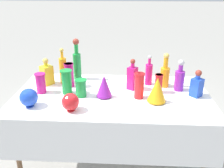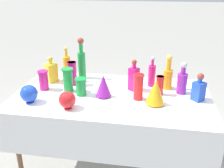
{
  "view_description": "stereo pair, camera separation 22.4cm",
  "coord_description": "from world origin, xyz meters",
  "px_view_note": "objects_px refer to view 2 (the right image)",
  "views": [
    {
      "loc": [
        0.11,
        -2.06,
        1.73
      ],
      "look_at": [
        0.0,
        0.0,
        0.86
      ],
      "focal_mm": 40.0,
      "sensor_mm": 36.0,
      "label": 1
    },
    {
      "loc": [
        0.34,
        -2.04,
        1.73
      ],
      "look_at": [
        0.0,
        0.0,
        0.86
      ],
      "focal_mm": 40.0,
      "sensor_mm": 36.0,
      "label": 2
    }
  ],
  "objects_px": {
    "tall_bottle_0": "(82,61)",
    "fluted_vase_0": "(156,92)",
    "slender_vase_2": "(81,86)",
    "tall_bottle_2": "(168,76)",
    "slender_vase_3": "(72,73)",
    "slender_vase_1": "(160,85)",
    "square_decanter_1": "(199,89)",
    "round_bowl_0": "(29,94)",
    "tall_bottle_1": "(67,68)",
    "square_decanter_0": "(51,71)",
    "round_bowl_1": "(67,100)",
    "tall_bottle_4": "(182,81)",
    "slender_vase_0": "(68,79)",
    "slender_vase_4": "(43,80)",
    "fluted_vase_1": "(103,86)",
    "cardboard_box_behind_left": "(122,96)",
    "slender_vase_5": "(138,86)",
    "square_decanter_2": "(134,78)",
    "tall_bottle_3": "(152,75)"
  },
  "relations": [
    {
      "from": "tall_bottle_1",
      "to": "round_bowl_0",
      "type": "distance_m",
      "value": 0.55
    },
    {
      "from": "slender_vase_4",
      "to": "round_bowl_1",
      "type": "xyz_separation_m",
      "value": [
        0.34,
        -0.32,
        -0.02
      ]
    },
    {
      "from": "round_bowl_0",
      "to": "tall_bottle_1",
      "type": "bearing_deg",
      "value": 72.5
    },
    {
      "from": "tall_bottle_3",
      "to": "square_decanter_0",
      "type": "bearing_deg",
      "value": -177.03
    },
    {
      "from": "tall_bottle_2",
      "to": "square_decanter_0",
      "type": "bearing_deg",
      "value": -179.57
    },
    {
      "from": "tall_bottle_0",
      "to": "tall_bottle_1",
      "type": "height_order",
      "value": "tall_bottle_0"
    },
    {
      "from": "round_bowl_1",
      "to": "tall_bottle_3",
      "type": "bearing_deg",
      "value": 41.22
    },
    {
      "from": "cardboard_box_behind_left",
      "to": "slender_vase_1",
      "type": "bearing_deg",
      "value": -68.3
    },
    {
      "from": "tall_bottle_1",
      "to": "tall_bottle_3",
      "type": "xyz_separation_m",
      "value": [
        0.85,
        0.01,
        -0.03
      ]
    },
    {
      "from": "tall_bottle_2",
      "to": "slender_vase_2",
      "type": "relative_size",
      "value": 2.1
    },
    {
      "from": "square_decanter_0",
      "to": "slender_vase_4",
      "type": "bearing_deg",
      "value": -89.16
    },
    {
      "from": "tall_bottle_0",
      "to": "cardboard_box_behind_left",
      "type": "relative_size",
      "value": 1.03
    },
    {
      "from": "slender_vase_2",
      "to": "fluted_vase_1",
      "type": "relative_size",
      "value": 0.78
    },
    {
      "from": "tall_bottle_4",
      "to": "slender_vase_2",
      "type": "height_order",
      "value": "tall_bottle_4"
    },
    {
      "from": "tall_bottle_0",
      "to": "cardboard_box_behind_left",
      "type": "bearing_deg",
      "value": 71.04
    },
    {
      "from": "cardboard_box_behind_left",
      "to": "slender_vase_4",
      "type": "bearing_deg",
      "value": -114.76
    },
    {
      "from": "tall_bottle_4",
      "to": "slender_vase_1",
      "type": "height_order",
      "value": "tall_bottle_4"
    },
    {
      "from": "slender_vase_2",
      "to": "cardboard_box_behind_left",
      "type": "distance_m",
      "value": 1.53
    },
    {
      "from": "slender_vase_3",
      "to": "fluted_vase_0",
      "type": "height_order",
      "value": "slender_vase_3"
    },
    {
      "from": "slender_vase_1",
      "to": "square_decanter_1",
      "type": "bearing_deg",
      "value": -10.76
    },
    {
      "from": "fluted_vase_1",
      "to": "round_bowl_1",
      "type": "bearing_deg",
      "value": -132.99
    },
    {
      "from": "tall_bottle_2",
      "to": "slender_vase_3",
      "type": "xyz_separation_m",
      "value": [
        -0.92,
        -0.05,
        -0.01
      ]
    },
    {
      "from": "tall_bottle_0",
      "to": "slender_vase_5",
      "type": "height_order",
      "value": "tall_bottle_0"
    },
    {
      "from": "cardboard_box_behind_left",
      "to": "tall_bottle_1",
      "type": "bearing_deg",
      "value": -113.01
    },
    {
      "from": "square_decanter_2",
      "to": "slender_vase_2",
      "type": "xyz_separation_m",
      "value": [
        -0.46,
        -0.19,
        -0.04
      ]
    },
    {
      "from": "slender_vase_5",
      "to": "fluted_vase_0",
      "type": "bearing_deg",
      "value": -26.47
    },
    {
      "from": "square_decanter_1",
      "to": "slender_vase_2",
      "type": "relative_size",
      "value": 1.56
    },
    {
      "from": "tall_bottle_0",
      "to": "round_bowl_1",
      "type": "height_order",
      "value": "tall_bottle_0"
    },
    {
      "from": "tall_bottle_3",
      "to": "tall_bottle_4",
      "type": "relative_size",
      "value": 1.0
    },
    {
      "from": "slender_vase_0",
      "to": "slender_vase_4",
      "type": "xyz_separation_m",
      "value": [
        -0.24,
        -0.0,
        -0.02
      ]
    },
    {
      "from": "square_decanter_0",
      "to": "round_bowl_0",
      "type": "height_order",
      "value": "square_decanter_0"
    },
    {
      "from": "tall_bottle_0",
      "to": "fluted_vase_0",
      "type": "bearing_deg",
      "value": -32.66
    },
    {
      "from": "slender_vase_3",
      "to": "cardboard_box_behind_left",
      "type": "height_order",
      "value": "slender_vase_3"
    },
    {
      "from": "tall_bottle_1",
      "to": "slender_vase_3",
      "type": "relative_size",
      "value": 1.54
    },
    {
      "from": "tall_bottle_3",
      "to": "slender_vase_5",
      "type": "bearing_deg",
      "value": -108.93
    },
    {
      "from": "tall_bottle_4",
      "to": "square_decanter_1",
      "type": "xyz_separation_m",
      "value": [
        0.13,
        -0.13,
        -0.01
      ]
    },
    {
      "from": "slender_vase_3",
      "to": "round_bowl_1",
      "type": "xyz_separation_m",
      "value": [
        0.11,
        -0.49,
        -0.05
      ]
    },
    {
      "from": "tall_bottle_2",
      "to": "slender_vase_5",
      "type": "bearing_deg",
      "value": -133.44
    },
    {
      "from": "slender_vase_5",
      "to": "round_bowl_0",
      "type": "distance_m",
      "value": 0.93
    },
    {
      "from": "slender_vase_5",
      "to": "fluted_vase_1",
      "type": "bearing_deg",
      "value": 179.76
    },
    {
      "from": "tall_bottle_0",
      "to": "slender_vase_3",
      "type": "distance_m",
      "value": 0.21
    },
    {
      "from": "tall_bottle_0",
      "to": "slender_vase_1",
      "type": "height_order",
      "value": "tall_bottle_0"
    },
    {
      "from": "fluted_vase_0",
      "to": "cardboard_box_behind_left",
      "type": "relative_size",
      "value": 0.53
    },
    {
      "from": "tall_bottle_2",
      "to": "slender_vase_0",
      "type": "height_order",
      "value": "tall_bottle_2"
    },
    {
      "from": "square_decanter_2",
      "to": "slender_vase_1",
      "type": "distance_m",
      "value": 0.25
    },
    {
      "from": "slender_vase_1",
      "to": "tall_bottle_4",
      "type": "bearing_deg",
      "value": 17.94
    },
    {
      "from": "slender_vase_2",
      "to": "tall_bottle_2",
      "type": "bearing_deg",
      "value": 19.23
    },
    {
      "from": "tall_bottle_1",
      "to": "slender_vase_2",
      "type": "height_order",
      "value": "tall_bottle_1"
    },
    {
      "from": "slender_vase_0",
      "to": "round_bowl_0",
      "type": "relative_size",
      "value": 1.43
    },
    {
      "from": "slender_vase_3",
      "to": "cardboard_box_behind_left",
      "type": "distance_m",
      "value": 1.4
    }
  ]
}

